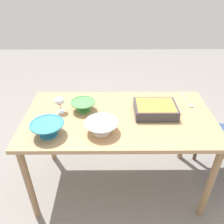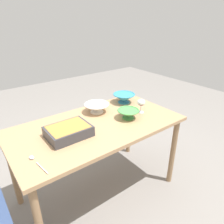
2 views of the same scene
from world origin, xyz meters
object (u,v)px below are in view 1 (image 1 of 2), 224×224
(wine_glass, at_px, (60,101))
(small_bowl, at_px, (48,128))
(dining_table, at_px, (119,125))
(mixing_bowl, at_px, (101,126))
(casserole_dish, at_px, (155,109))
(serving_spoon, at_px, (189,103))
(serving_bowl, at_px, (83,105))

(wine_glass, height_order, small_bowl, wine_glass)
(dining_table, bearing_deg, mixing_bowl, 56.66)
(casserole_dish, height_order, serving_spoon, casserole_dish)
(serving_bowl, xyz_separation_m, serving_spoon, (-0.88, -0.10, -0.04))
(wine_glass, height_order, casserole_dish, wine_glass)
(casserole_dish, relative_size, serving_spoon, 1.39)
(mixing_bowl, height_order, small_bowl, small_bowl)
(mixing_bowl, height_order, serving_spoon, mixing_bowl)
(casserole_dish, height_order, small_bowl, small_bowl)
(mixing_bowl, bearing_deg, small_bowl, 4.45)
(casserole_dish, height_order, serving_bowl, serving_bowl)
(dining_table, bearing_deg, casserole_dish, -173.42)
(dining_table, bearing_deg, small_bowl, 24.55)
(serving_bowl, distance_m, serving_spoon, 0.89)
(casserole_dish, distance_m, mixing_bowl, 0.47)
(small_bowl, distance_m, serving_bowl, 0.38)
(small_bowl, bearing_deg, mixing_bowl, -175.55)
(wine_glass, distance_m, serving_bowl, 0.19)
(wine_glass, height_order, serving_bowl, wine_glass)
(mixing_bowl, distance_m, serving_spoon, 0.82)
(dining_table, bearing_deg, serving_bowl, -16.05)
(serving_bowl, bearing_deg, small_bowl, 55.52)
(casserole_dish, xyz_separation_m, small_bowl, (0.78, 0.26, 0.01))
(wine_glass, bearing_deg, dining_table, 172.43)
(small_bowl, bearing_deg, serving_bowl, -124.48)
(mixing_bowl, bearing_deg, serving_bowl, -61.22)
(dining_table, height_order, mixing_bowl, mixing_bowl)
(mixing_bowl, distance_m, small_bowl, 0.37)
(wine_glass, distance_m, mixing_bowl, 0.43)
(casserole_dish, bearing_deg, small_bowl, 18.41)
(mixing_bowl, bearing_deg, serving_spoon, -152.32)
(mixing_bowl, xyz_separation_m, small_bowl, (0.37, 0.03, 0.01))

